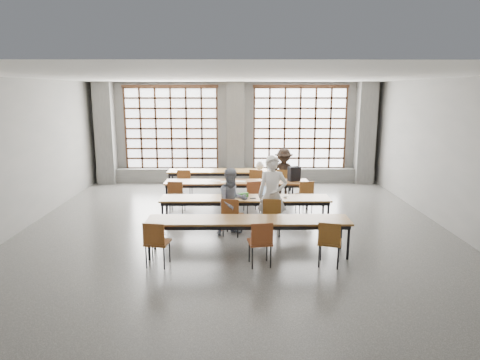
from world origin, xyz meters
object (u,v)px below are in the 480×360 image
(desk_row_a, at_px, (231,172))
(mouse, at_px, (285,197))
(chair_back_right, at_px, (283,180))
(laptop_front, at_px, (269,194))
(green_box, at_px, (243,195))
(student_female, at_px, (232,202))
(phone, at_px, (253,198))
(chair_back_left, at_px, (185,181))
(desk_row_c, at_px, (245,200))
(desk_row_b, at_px, (237,184))
(student_back, at_px, (284,173))
(chair_near_right, at_px, (329,239))
(chair_near_left, at_px, (156,240))
(plastic_bag, at_px, (260,166))
(backpack, at_px, (294,174))
(student_male, at_px, (272,195))
(laptop_back, at_px, (273,168))
(chair_front_right, at_px, (272,213))
(chair_mid_left, at_px, (176,193))
(chair_near_mid, at_px, (261,239))
(chair_mid_centre, at_px, (253,193))
(desk_row_d, at_px, (248,222))
(red_pouch, at_px, (158,240))
(chair_mid_right, at_px, (305,193))
(chair_back_mid, at_px, (257,180))
(chair_front_left, at_px, (231,213))

(desk_row_a, xyz_separation_m, mouse, (1.32, -3.51, 0.08))
(desk_row_a, distance_m, chair_back_right, 1.71)
(laptop_front, distance_m, green_box, 0.61)
(student_female, height_order, phone, student_female)
(mouse, relative_size, phone, 0.75)
(chair_back_left, bearing_deg, desk_row_c, -58.11)
(desk_row_b, bearing_deg, student_back, 38.84)
(chair_back_left, bearing_deg, chair_near_right, -57.76)
(chair_near_left, distance_m, plastic_bag, 6.30)
(backpack, bearing_deg, desk_row_a, 116.68)
(student_male, height_order, green_box, student_male)
(student_back, height_order, laptop_back, student_back)
(student_back, bearing_deg, chair_front_right, -98.59)
(chair_front_right, bearing_deg, green_box, 132.08)
(desk_row_c, relative_size, chair_mid_left, 4.55)
(chair_near_right, bearing_deg, chair_near_mid, -179.89)
(chair_mid_left, bearing_deg, green_box, -32.76)
(desk_row_b, distance_m, student_male, 2.48)
(chair_mid_centre, bearing_deg, chair_near_mid, -89.69)
(desk_row_b, bearing_deg, student_female, -92.46)
(phone, bearing_deg, desk_row_d, -95.28)
(red_pouch, bearing_deg, chair_back_left, 91.21)
(chair_near_mid, relative_size, mouse, 8.98)
(phone, bearing_deg, chair_near_right, -59.49)
(chair_near_right, bearing_deg, red_pouch, 178.63)
(desk_row_a, bearing_deg, chair_mid_left, -122.16)
(chair_back_right, xyz_separation_m, student_back, (0.01, 0.13, 0.21))
(green_box, height_order, red_pouch, green_box)
(chair_back_right, xyz_separation_m, chair_mid_right, (0.40, -1.65, 0.00))
(desk_row_d, bearing_deg, chair_near_left, -159.84)
(student_back, relative_size, plastic_bag, 5.20)
(student_female, bearing_deg, plastic_bag, 56.12)
(laptop_back, bearing_deg, backpack, -75.22)
(laptop_back, bearing_deg, chair_back_mid, -126.75)
(chair_front_right, distance_m, red_pouch, 2.80)
(chair_mid_centre, height_order, student_male, student_male)
(desk_row_c, distance_m, green_box, 0.15)
(phone, height_order, red_pouch, phone)
(chair_front_left, bearing_deg, student_male, 7.84)
(chair_mid_centre, relative_size, mouse, 8.98)
(chair_near_right, bearing_deg, chair_mid_right, 88.30)
(desk_row_b, xyz_separation_m, chair_near_right, (1.71, -4.19, -0.13))
(desk_row_d, xyz_separation_m, mouse, (0.92, 1.71, 0.08))
(laptop_back, distance_m, mouse, 3.61)
(student_male, xyz_separation_m, plastic_bag, (-0.07, 4.04, -0.03))
(chair_mid_centre, distance_m, chair_near_left, 4.04)
(laptop_front, height_order, plastic_bag, plastic_bag)
(chair_back_mid, bearing_deg, red_pouch, -112.00)
(chair_back_left, relative_size, chair_mid_centre, 1.00)
(mouse, relative_size, green_box, 0.39)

